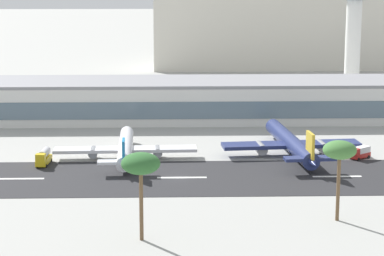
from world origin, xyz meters
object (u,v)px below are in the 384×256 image
airliner_gold_tail_gate_1 (292,144)px  palm_tree_1 (340,151)px  airliner_blue_tail_gate_0 (125,149)px  service_fuel_truck_1 (44,157)px  control_tower (353,31)px  distant_hotel_block (271,29)px  service_box_truck_0 (360,152)px  terminal_building (203,100)px  palm_tree_2 (141,165)px

airliner_gold_tail_gate_1 → palm_tree_1: palm_tree_1 is taller
airliner_blue_tail_gate_0 → airliner_gold_tail_gate_1: 44.73m
airliner_gold_tail_gate_1 → service_fuel_truck_1: size_ratio=5.73×
control_tower → service_fuel_truck_1: (-103.69, -107.43, -22.86)m
distant_hotel_block → airliner_gold_tail_gate_1: size_ratio=2.31×
distant_hotel_block → service_box_truck_0: distant_hotel_block is taller
airliner_blue_tail_gate_0 → control_tower: bearing=-40.8°
airliner_gold_tail_gate_1 → service_box_truck_0: size_ratio=8.02×
control_tower → distant_hotel_block: 87.20m
distant_hotel_block → airliner_blue_tail_gate_0: (-61.45, -186.63, -15.85)m
distant_hotel_block → airliner_blue_tail_gate_0: 197.12m
terminal_building → distant_hotel_block: bearing=73.7°
palm_tree_1 → palm_tree_2: bearing=-164.9°
distant_hotel_block → service_box_truck_0: size_ratio=18.50×
service_fuel_truck_1 → control_tower: bearing=140.1°
terminal_building → palm_tree_1: palm_tree_1 is taller
control_tower → service_box_truck_0: (-20.60, -103.46, -23.10)m
terminal_building → service_box_truck_0: (39.54, -55.78, -4.77)m
airliner_gold_tail_gate_1 → palm_tree_2: (-38.18, -65.12, 11.30)m
service_fuel_truck_1 → palm_tree_2: (27.23, -57.42, 12.58)m
airliner_blue_tail_gate_0 → palm_tree_2: 63.95m
airliner_gold_tail_gate_1 → palm_tree_1: 55.67m
airliner_blue_tail_gate_0 → service_fuel_truck_1: 21.39m
palm_tree_1 → service_box_truck_0: bearing=71.9°
control_tower → distant_hotel_block: control_tower is taller
airliner_gold_tail_gate_1 → service_fuel_truck_1: (-65.42, -7.70, -1.28)m
terminal_building → palm_tree_2: palm_tree_2 is taller
control_tower → service_fuel_truck_1: 151.05m
distant_hotel_block → palm_tree_1: size_ratio=6.92×
service_fuel_truck_1 → palm_tree_1: size_ratio=0.52×
service_box_truck_0 → palm_tree_1: (-16.62, -50.83, 12.57)m
terminal_building → airliner_gold_tail_gate_1: 56.56m
distant_hotel_block → palm_tree_1: 239.14m
terminal_building → control_tower: bearing=38.4°
airliner_blue_tail_gate_0 → palm_tree_1: bearing=-140.5°
distant_hotel_block → palm_tree_1: distant_hotel_block is taller
palm_tree_1 → distant_hotel_block: bearing=86.2°
airliner_gold_tail_gate_1 → distant_hotel_block: bearing=-10.5°
distant_hotel_block → palm_tree_1: bearing=-93.8°
terminal_building → airliner_gold_tail_gate_1: bearing=-67.2°
control_tower → airliner_gold_tail_gate_1: 108.99m
palm_tree_1 → terminal_building: bearing=102.1°
control_tower → service_fuel_truck_1: bearing=-134.0°
airliner_gold_tail_gate_1 → palm_tree_2: size_ratio=2.94×
service_fuel_truck_1 → palm_tree_1: (66.47, -46.85, 12.33)m
palm_tree_1 → airliner_gold_tail_gate_1: bearing=91.1°
control_tower → airliner_blue_tail_gate_0: 133.55m
airliner_blue_tail_gate_0 → palm_tree_2: (6.47, -62.52, 11.77)m
airliner_blue_tail_gate_0 → airliner_gold_tail_gate_1: size_ratio=0.86×
control_tower → service_box_truck_0: control_tower is taller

